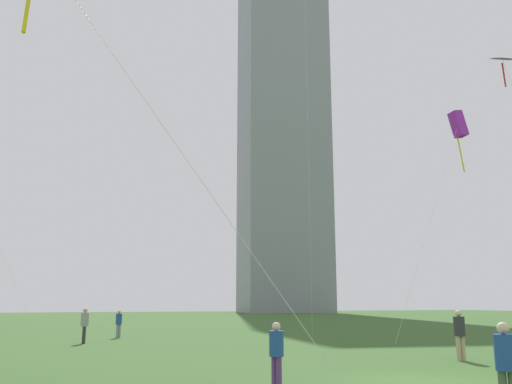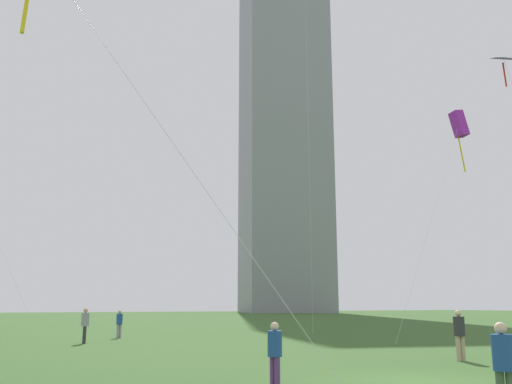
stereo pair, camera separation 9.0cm
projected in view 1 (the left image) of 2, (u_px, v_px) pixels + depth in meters
The scene contains 9 objects.
ground at pixel (419, 381), 15.28m from camera, with size 280.00×280.00×0.00m, color #335623.
person_standing_0 at pixel (85, 323), 30.08m from camera, with size 0.41×0.41×1.87m.
person_standing_1 at pixel (460, 331), 20.98m from camera, with size 0.41×0.41×1.86m.
person_standing_3 at pixel (276, 350), 13.97m from camera, with size 0.36×0.36×1.64m.
person_standing_4 at pixel (119, 322), 35.03m from camera, with size 0.38×0.38×1.70m.
person_standing_5 at pixel (506, 362), 10.54m from camera, with size 0.39×0.39×1.75m.
kite_flying_2 at pixel (458, 125), 39.96m from camera, with size 10.37×4.43×15.76m.
kite_flying_5 at pixel (503, 61), 35.20m from camera, with size 1.80×5.68×17.79m.
distant_highrise_0 at pixel (282, 137), 143.60m from camera, with size 20.46×18.15×88.78m, color gray.
Camera 1 is at (-10.94, -12.51, 2.08)m, focal length 39.16 mm.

